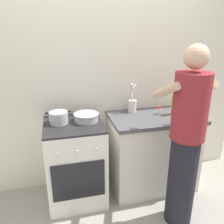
{
  "coord_description": "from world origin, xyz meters",
  "views": [
    {
      "loc": [
        -0.49,
        -2.02,
        1.79
      ],
      "look_at": [
        0.05,
        0.12,
        1.0
      ],
      "focal_mm": 36.46,
      "sensor_mm": 36.0,
      "label": 1
    }
  ],
  "objects_px": {
    "oil_bottle": "(174,105)",
    "stove_range": "(76,162)",
    "mixing_bowl": "(86,117)",
    "person": "(186,142)",
    "pot": "(59,118)",
    "spice_bottle": "(159,110)",
    "utensil_crock": "(132,104)"
  },
  "relations": [
    {
      "from": "stove_range",
      "to": "person",
      "type": "xyz_separation_m",
      "value": [
        0.94,
        -0.57,
        0.41
      ]
    },
    {
      "from": "pot",
      "to": "stove_range",
      "type": "bearing_deg",
      "value": -18.26
    },
    {
      "from": "spice_bottle",
      "to": "person",
      "type": "bearing_deg",
      "value": -92.93
    },
    {
      "from": "utensil_crock",
      "to": "person",
      "type": "distance_m",
      "value": 0.82
    },
    {
      "from": "mixing_bowl",
      "to": "stove_range",
      "type": "bearing_deg",
      "value": -163.15
    },
    {
      "from": "oil_bottle",
      "to": "stove_range",
      "type": "bearing_deg",
      "value": -179.67
    },
    {
      "from": "oil_bottle",
      "to": "utensil_crock",
      "type": "bearing_deg",
      "value": 155.43
    },
    {
      "from": "pot",
      "to": "oil_bottle",
      "type": "distance_m",
      "value": 1.27
    },
    {
      "from": "mixing_bowl",
      "to": "spice_bottle",
      "type": "bearing_deg",
      "value": 0.65
    },
    {
      "from": "stove_range",
      "to": "spice_bottle",
      "type": "xyz_separation_m",
      "value": [
        0.97,
        0.05,
        0.49
      ]
    },
    {
      "from": "person",
      "to": "spice_bottle",
      "type": "bearing_deg",
      "value": 87.07
    },
    {
      "from": "mixing_bowl",
      "to": "oil_bottle",
      "type": "xyz_separation_m",
      "value": [
        0.99,
        -0.04,
        0.06
      ]
    },
    {
      "from": "pot",
      "to": "mixing_bowl",
      "type": "distance_m",
      "value": 0.28
    },
    {
      "from": "person",
      "to": "mixing_bowl",
      "type": "bearing_deg",
      "value": 142.42
    },
    {
      "from": "pot",
      "to": "person",
      "type": "height_order",
      "value": "person"
    },
    {
      "from": "pot",
      "to": "mixing_bowl",
      "type": "bearing_deg",
      "value": -0.78
    },
    {
      "from": "stove_range",
      "to": "utensil_crock",
      "type": "relative_size",
      "value": 2.68
    },
    {
      "from": "utensil_crock",
      "to": "stove_range",
      "type": "bearing_deg",
      "value": -163.87
    },
    {
      "from": "pot",
      "to": "spice_bottle",
      "type": "xyz_separation_m",
      "value": [
        1.11,
        0.01,
        -0.02
      ]
    },
    {
      "from": "utensil_crock",
      "to": "oil_bottle",
      "type": "xyz_separation_m",
      "value": [
        0.43,
        -0.2,
        0.01
      ]
    },
    {
      "from": "utensil_crock",
      "to": "person",
      "type": "xyz_separation_m",
      "value": [
        0.24,
        -0.78,
        -0.14
      ]
    },
    {
      "from": "pot",
      "to": "spice_bottle",
      "type": "relative_size",
      "value": 2.91
    },
    {
      "from": "pot",
      "to": "mixing_bowl",
      "type": "xyz_separation_m",
      "value": [
        0.28,
        -0.0,
        -0.02
      ]
    },
    {
      "from": "mixing_bowl",
      "to": "person",
      "type": "bearing_deg",
      "value": -37.58
    },
    {
      "from": "stove_range",
      "to": "person",
      "type": "relative_size",
      "value": 0.53
    },
    {
      "from": "mixing_bowl",
      "to": "oil_bottle",
      "type": "distance_m",
      "value": 0.99
    },
    {
      "from": "mixing_bowl",
      "to": "person",
      "type": "distance_m",
      "value": 1.01
    },
    {
      "from": "pot",
      "to": "person",
      "type": "bearing_deg",
      "value": -29.84
    },
    {
      "from": "utensil_crock",
      "to": "spice_bottle",
      "type": "height_order",
      "value": "utensil_crock"
    },
    {
      "from": "stove_range",
      "to": "oil_bottle",
      "type": "relative_size",
      "value": 3.45
    },
    {
      "from": "utensil_crock",
      "to": "person",
      "type": "height_order",
      "value": "person"
    },
    {
      "from": "mixing_bowl",
      "to": "oil_bottle",
      "type": "bearing_deg",
      "value": -2.09
    }
  ]
}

